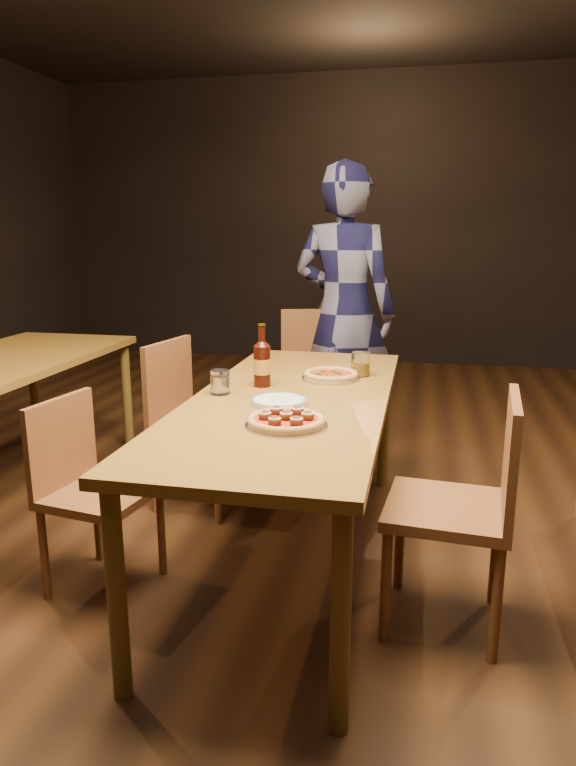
% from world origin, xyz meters
% --- Properties ---
extents(ground, '(9.00, 9.00, 0.00)m').
position_xyz_m(ground, '(0.00, 0.00, 0.00)').
color(ground, black).
extents(room_shell, '(9.00, 9.00, 9.00)m').
position_xyz_m(room_shell, '(0.00, 0.00, 1.86)').
color(room_shell, black).
rests_on(room_shell, ground).
extents(table_main, '(0.80, 2.00, 0.75)m').
position_xyz_m(table_main, '(0.00, 0.00, 0.68)').
color(table_main, brown).
rests_on(table_main, ground).
extents(chair_main_nw, '(0.44, 0.44, 0.82)m').
position_xyz_m(chair_main_nw, '(-0.69, -0.36, 0.41)').
color(chair_main_nw, brown).
rests_on(chair_main_nw, ground).
extents(chair_main_sw, '(0.50, 0.50, 0.91)m').
position_xyz_m(chair_main_sw, '(-0.57, 0.49, 0.45)').
color(chair_main_sw, brown).
rests_on(chair_main_sw, ground).
extents(chair_main_e, '(0.47, 0.47, 0.92)m').
position_xyz_m(chair_main_e, '(0.64, -0.33, 0.46)').
color(chair_main_e, brown).
rests_on(chair_main_e, ground).
extents(chair_end, '(0.57, 0.57, 0.98)m').
position_xyz_m(chair_end, '(-0.08, 1.27, 0.49)').
color(chair_end, brown).
rests_on(chair_end, ground).
extents(pizza_meatball, '(0.30, 0.30, 0.05)m').
position_xyz_m(pizza_meatball, '(0.07, -0.40, 0.77)').
color(pizza_meatball, '#B7B7BF').
rests_on(pizza_meatball, table_main).
extents(pizza_margherita, '(0.27, 0.27, 0.04)m').
position_xyz_m(pizza_margherita, '(0.12, 0.36, 0.77)').
color(pizza_margherita, '#B7B7BF').
rests_on(pizza_margherita, table_main).
extents(plate_stack, '(0.22, 0.22, 0.02)m').
position_xyz_m(plate_stack, '(-0.02, -0.13, 0.76)').
color(plate_stack, white).
rests_on(plate_stack, table_main).
extents(beer_bottle, '(0.08, 0.08, 0.27)m').
position_xyz_m(beer_bottle, '(-0.16, 0.15, 0.85)').
color(beer_bottle, black).
rests_on(beer_bottle, table_main).
extents(water_glass, '(0.08, 0.08, 0.10)m').
position_xyz_m(water_glass, '(-0.30, -0.02, 0.80)').
color(water_glass, white).
rests_on(water_glass, table_main).
extents(amber_glass, '(0.09, 0.09, 0.11)m').
position_xyz_m(amber_glass, '(0.24, 0.45, 0.81)').
color(amber_glass, '#8B640F').
rests_on(amber_glass, table_main).
extents(diner, '(0.75, 0.58, 1.83)m').
position_xyz_m(diner, '(0.03, 1.50, 0.91)').
color(diner, black).
rests_on(diner, ground).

